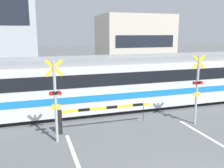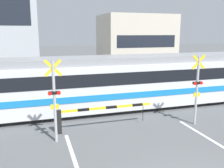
{
  "view_description": "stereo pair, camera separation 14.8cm",
  "coord_description": "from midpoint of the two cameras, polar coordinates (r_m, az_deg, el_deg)",
  "views": [
    {
      "loc": [
        -4.05,
        -4.67,
        4.3
      ],
      "look_at": [
        0.0,
        7.77,
        1.6
      ],
      "focal_mm": 40.0,
      "sensor_mm": 36.0,
      "label": 1
    },
    {
      "loc": [
        -3.91,
        -4.71,
        4.3
      ],
      "look_at": [
        0.0,
        7.77,
        1.6
      ],
      "focal_mm": 40.0,
      "sensor_mm": 36.0,
      "label": 2
    }
  ],
  "objects": [
    {
      "name": "rail_track_near",
      "position": [
        13.66,
        -0.16,
        -6.52
      ],
      "size": [
        50.0,
        0.1,
        0.08
      ],
      "color": "gray",
      "rests_on": "ground_plane"
    },
    {
      "name": "rail_track_far",
      "position": [
        14.97,
        -1.86,
        -4.89
      ],
      "size": [
        50.0,
        0.1,
        0.08
      ],
      "color": "gray",
      "rests_on": "ground_plane"
    },
    {
      "name": "commuter_train",
      "position": [
        13.76,
        -3.48,
        0.4
      ],
      "size": [
        21.82,
        2.65,
        3.01
      ],
      "color": "silver",
      "rests_on": "ground_plane"
    },
    {
      "name": "crossing_barrier_near",
      "position": [
        11.19,
        -5.99,
        -6.81
      ],
      "size": [
        4.39,
        0.2,
        1.05
      ],
      "color": "black",
      "rests_on": "ground_plane"
    },
    {
      "name": "crossing_barrier_far",
      "position": [
        17.59,
        1.58,
        0.06
      ],
      "size": [
        4.39,
        0.2,
        1.05
      ],
      "color": "black",
      "rests_on": "ground_plane"
    },
    {
      "name": "crossing_signal_left",
      "position": [
        9.93,
        -13.25,
        -3.01
      ],
      "size": [
        0.68,
        0.15,
        3.33
      ],
      "color": "#B2B2B7",
      "rests_on": "ground_plane"
    },
    {
      "name": "crossing_signal_right",
      "position": [
        12.26,
        18.56,
        -0.53
      ],
      "size": [
        0.68,
        0.15,
        3.33
      ],
      "color": "#B2B2B7",
      "rests_on": "ground_plane"
    },
    {
      "name": "pedestrian",
      "position": [
        19.42,
        -3.75,
        1.87
      ],
      "size": [
        0.38,
        0.23,
        1.74
      ],
      "color": "#23232D",
      "rests_on": "ground_plane"
    },
    {
      "name": "building_right_of_street",
      "position": [
        28.98,
        4.87,
        9.27
      ],
      "size": [
        7.73,
        6.0,
        6.23
      ],
      "color": "beige",
      "rests_on": "ground_plane"
    }
  ]
}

